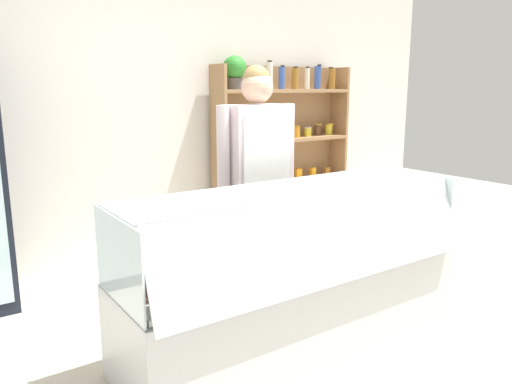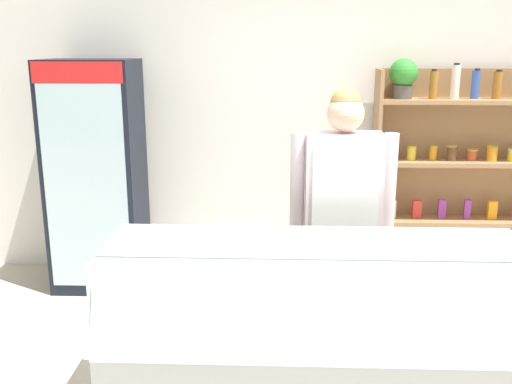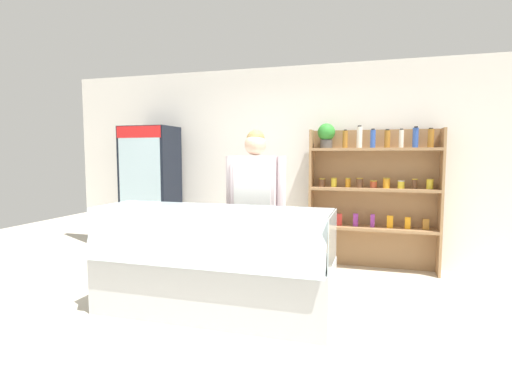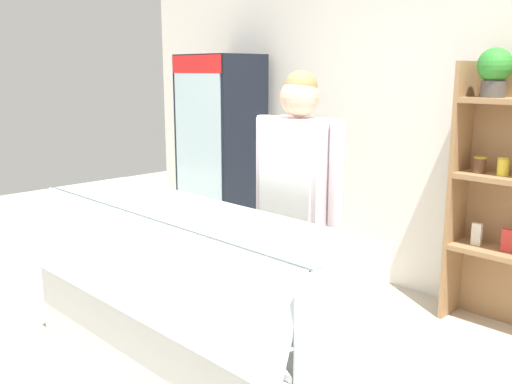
{
  "view_description": "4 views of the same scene",
  "coord_description": "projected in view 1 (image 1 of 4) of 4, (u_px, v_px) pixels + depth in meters",
  "views": [
    {
      "loc": [
        -2.09,
        -2.26,
        1.6
      ],
      "look_at": [
        -0.27,
        0.36,
        0.93
      ],
      "focal_mm": 35.0,
      "sensor_mm": 36.0,
      "label": 1
    },
    {
      "loc": [
        -0.45,
        -2.79,
        2.0
      ],
      "look_at": [
        -0.57,
        0.42,
        1.17
      ],
      "focal_mm": 40.0,
      "sensor_mm": 36.0,
      "label": 2
    },
    {
      "loc": [
        1.18,
        -3.36,
        1.49
      ],
      "look_at": [
        -0.01,
        0.62,
        1.1
      ],
      "focal_mm": 28.0,
      "sensor_mm": 36.0,
      "label": 3
    },
    {
      "loc": [
        2.17,
        -1.83,
        1.75
      ],
      "look_at": [
        -0.16,
        0.45,
        1.05
      ],
      "focal_mm": 40.0,
      "sensor_mm": 36.0,
      "label": 4
    }
  ],
  "objects": [
    {
      "name": "ground_plane",
      "position": [
        321.0,
        332.0,
        3.31
      ],
      "size": [
        12.0,
        12.0,
        0.0
      ],
      "primitive_type": "plane",
      "color": "beige"
    },
    {
      "name": "back_wall",
      "position": [
        171.0,
        113.0,
        4.78
      ],
      "size": [
        6.8,
        0.1,
        2.7
      ],
      "primitive_type": "cube",
      "color": "white",
      "rests_on": "ground"
    },
    {
      "name": "shelving_unit",
      "position": [
        277.0,
        139.0,
        5.3
      ],
      "size": [
        1.62,
        0.29,
        1.89
      ],
      "color": "#9E754C",
      "rests_on": "ground"
    },
    {
      "name": "deli_display_case",
      "position": [
        294.0,
        299.0,
        3.1
      ],
      "size": [
        2.21,
        0.73,
        1.01
      ],
      "color": "silver",
      "rests_on": "ground"
    },
    {
      "name": "shop_clerk",
      "position": [
        258.0,
        164.0,
        3.62
      ],
      "size": [
        0.66,
        0.25,
        1.75
      ],
      "color": "#4C4233",
      "rests_on": "ground"
    }
  ]
}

